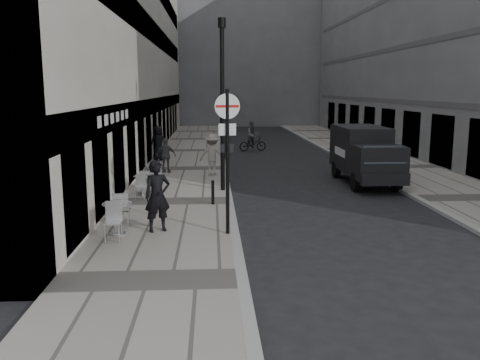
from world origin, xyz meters
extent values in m
plane|color=black|center=(0.00, 0.00, 0.00)|extent=(120.00, 120.00, 0.00)
cube|color=gray|center=(-2.00, 18.00, 0.06)|extent=(4.00, 60.00, 0.12)
cube|color=gray|center=(9.00, 18.00, 0.06)|extent=(4.00, 60.00, 0.12)
cube|color=silver|center=(-6.00, 24.50, 9.00)|extent=(4.00, 45.00, 18.00)
cube|color=slate|center=(1.50, 56.00, 11.00)|extent=(24.00, 16.00, 22.00)
imported|color=black|center=(-2.15, 6.45, 1.13)|extent=(0.86, 0.72, 2.01)
cylinder|color=black|center=(-0.20, 6.10, 2.10)|extent=(0.10, 0.10, 3.96)
cylinder|color=white|center=(-0.20, 6.10, 3.63)|extent=(0.68, 0.12, 0.68)
cube|color=#B21414|center=(-0.20, 6.08, 3.63)|extent=(0.62, 0.09, 0.07)
cube|color=white|center=(-0.20, 6.13, 3.00)|extent=(0.48, 0.09, 0.32)
cylinder|color=black|center=(-0.20, 12.26, 3.30)|extent=(0.17, 0.17, 6.35)
cylinder|color=black|center=(-0.20, 12.26, 6.53)|extent=(0.30, 0.30, 0.37)
cylinder|color=black|center=(-0.60, 9.74, 0.52)|extent=(0.11, 0.11, 0.80)
cylinder|color=black|center=(-0.15, 14.15, 0.54)|extent=(0.11, 0.11, 0.85)
cylinder|color=black|center=(5.15, 12.25, 0.38)|extent=(0.27, 0.77, 0.77)
cylinder|color=black|center=(6.84, 12.25, 0.38)|extent=(0.27, 0.77, 0.77)
cylinder|color=black|center=(5.16, 15.51, 0.38)|extent=(0.27, 0.77, 0.77)
cylinder|color=black|center=(6.85, 15.51, 0.38)|extent=(0.27, 0.77, 0.77)
cube|color=black|center=(6.00, 14.74, 1.49)|extent=(1.92, 3.45, 1.92)
cube|color=black|center=(6.00, 12.15, 1.20)|extent=(1.92, 1.73, 1.34)
cube|color=#1E2328|center=(6.00, 11.43, 1.58)|extent=(1.68, 0.34, 0.71)
imported|color=black|center=(2.09, 26.01, 0.48)|extent=(1.95, 1.11, 0.97)
imported|color=#58585E|center=(2.09, 26.01, 1.08)|extent=(1.04, 0.91, 1.83)
imported|color=#535358|center=(-2.80, 16.66, 0.95)|extent=(1.04, 0.63, 1.66)
imported|color=gray|center=(-0.60, 15.84, 1.08)|extent=(1.35, 0.93, 1.92)
imported|color=black|center=(-3.60, 20.95, 1.10)|extent=(1.13, 0.98, 1.95)
cylinder|color=silver|center=(-3.23, 6.19, 0.14)|extent=(0.51, 0.51, 0.03)
cylinder|color=silver|center=(-3.23, 6.19, 0.56)|extent=(0.07, 0.07, 0.85)
cylinder|color=silver|center=(-3.23, 6.19, 0.98)|extent=(0.80, 0.80, 0.03)
cylinder|color=#A5A5A8|center=(-2.80, 11.76, 0.13)|extent=(0.44, 0.44, 0.03)
cylinder|color=#A5A5A8|center=(-2.80, 11.76, 0.50)|extent=(0.06, 0.06, 0.74)
cylinder|color=#A5A5A8|center=(-2.80, 11.76, 0.87)|extent=(0.70, 0.70, 0.03)
cylinder|color=silver|center=(-3.24, 11.37, 0.13)|extent=(0.42, 0.42, 0.03)
cylinder|color=silver|center=(-3.24, 11.37, 0.48)|extent=(0.06, 0.06, 0.71)
cylinder|color=silver|center=(-3.24, 11.37, 0.84)|extent=(0.67, 0.67, 0.03)
camera|label=1|loc=(-0.62, -7.54, 4.08)|focal=38.00mm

